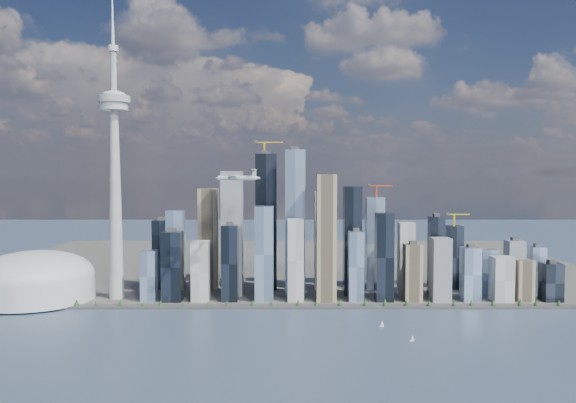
{
  "coord_description": "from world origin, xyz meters",
  "views": [
    {
      "loc": [
        3.93,
        -679.29,
        227.58
      ],
      "look_at": [
        5.06,
        260.0,
        178.36
      ],
      "focal_mm": 35.0,
      "sensor_mm": 36.0,
      "label": 1
    }
  ],
  "objects_px": {
    "sailboat_east": "(382,325)",
    "dome_stadium": "(36,279)",
    "sailboat_west": "(412,339)",
    "airplane": "(237,177)",
    "needle_tower": "(115,167)"
  },
  "relations": [
    {
      "from": "dome_stadium",
      "to": "airplane",
      "type": "xyz_separation_m",
      "value": [
        365.06,
        -94.23,
        179.89
      ]
    },
    {
      "from": "needle_tower",
      "to": "sailboat_east",
      "type": "height_order",
      "value": "needle_tower"
    },
    {
      "from": "sailboat_east",
      "to": "dome_stadium",
      "type": "bearing_deg",
      "value": 161.9
    },
    {
      "from": "needle_tower",
      "to": "dome_stadium",
      "type": "distance_m",
      "value": 241.4
    },
    {
      "from": "needle_tower",
      "to": "dome_stadium",
      "type": "bearing_deg",
      "value": -175.91
    },
    {
      "from": "dome_stadium",
      "to": "airplane",
      "type": "height_order",
      "value": "airplane"
    },
    {
      "from": "airplane",
      "to": "sailboat_east",
      "type": "height_order",
      "value": "airplane"
    },
    {
      "from": "sailboat_east",
      "to": "needle_tower",
      "type": "bearing_deg",
      "value": 156.15
    },
    {
      "from": "needle_tower",
      "to": "sailboat_east",
      "type": "xyz_separation_m",
      "value": [
        443.22,
        -174.79,
        -232.47
      ]
    },
    {
      "from": "needle_tower",
      "to": "sailboat_east",
      "type": "bearing_deg",
      "value": -21.52
    },
    {
      "from": "sailboat_west",
      "to": "dome_stadium",
      "type": "bearing_deg",
      "value": 163.58
    },
    {
      "from": "sailboat_west",
      "to": "sailboat_east",
      "type": "relative_size",
      "value": 0.9
    },
    {
      "from": "dome_stadium",
      "to": "airplane",
      "type": "distance_m",
      "value": 417.74
    },
    {
      "from": "dome_stadium",
      "to": "sailboat_east",
      "type": "xyz_separation_m",
      "value": [
        583.22,
        -164.79,
        -36.07
      ]
    },
    {
      "from": "needle_tower",
      "to": "sailboat_west",
      "type": "relative_size",
      "value": 58.23
    }
  ]
}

